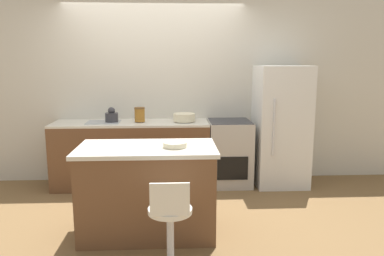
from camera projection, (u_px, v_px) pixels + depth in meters
ground_plane at (154, 193)px, 4.94m from camera, size 14.00×14.00×0.00m
wall_back at (155, 90)px, 5.35m from camera, size 8.00×0.06×2.60m
back_counter at (132, 154)px, 5.16m from camera, size 2.11×0.61×0.90m
kitchen_island at (148, 190)px, 3.71m from camera, size 1.35×0.74×0.90m
oven_range at (229, 153)px, 5.23m from camera, size 0.59×0.62×0.90m
refrigerator at (281, 126)px, 5.17m from camera, size 0.70×0.68×1.65m
stool_chair at (170, 227)px, 3.03m from camera, size 0.36×0.36×0.80m
kettle at (112, 116)px, 5.05m from camera, size 0.17×0.17×0.20m
mixing_bowl at (184, 117)px, 5.10m from camera, size 0.30×0.30×0.11m
canister_jar at (140, 114)px, 5.06m from camera, size 0.14×0.14×0.19m
fruit_bowl at (175, 145)px, 3.60m from camera, size 0.23×0.23×0.05m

